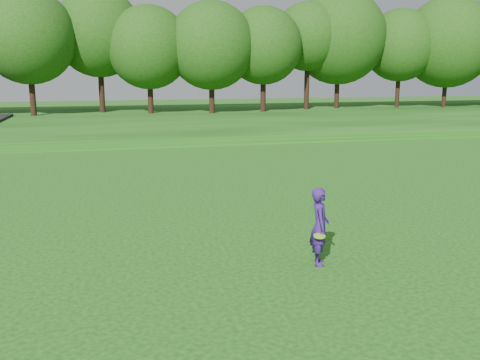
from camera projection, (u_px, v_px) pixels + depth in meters
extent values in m
plane|color=#14480D|center=(263.00, 253.00, 13.66)|extent=(140.00, 140.00, 0.00)
cube|color=#14480D|center=(156.00, 120.00, 45.99)|extent=(130.00, 30.00, 0.60)
cube|color=gray|center=(174.00, 145.00, 32.71)|extent=(130.00, 1.60, 0.04)
imported|color=#36186F|center=(320.00, 226.00, 12.70)|extent=(0.61, 0.78, 1.87)
cylinder|color=#8ED922|center=(320.00, 236.00, 12.41)|extent=(0.28, 0.28, 0.07)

